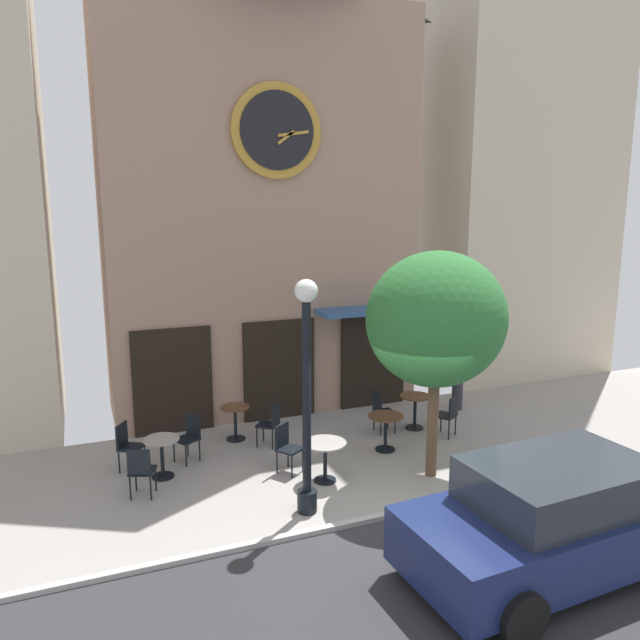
{
  "coord_description": "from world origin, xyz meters",
  "views": [
    {
      "loc": [
        -4.51,
        -7.71,
        4.88
      ],
      "look_at": [
        -0.36,
        2.52,
        2.75
      ],
      "focal_mm": 33.89,
      "sensor_mm": 36.0,
      "label": 1
    }
  ],
  "objects_px": {
    "parked_car_navy": "(557,517)",
    "pedestrian_grey": "(458,375)",
    "street_tree": "(436,320)",
    "cafe_chair_facing_street": "(449,413)",
    "cafe_chair_under_awning": "(381,409)",
    "cafe_chair_left_end": "(127,443)",
    "cafe_chair_corner": "(271,421)",
    "cafe_table_center_left": "(415,406)",
    "street_lamp": "(307,398)",
    "cafe_table_rightmost": "(235,418)",
    "cafe_chair_outer": "(286,444)",
    "cafe_table_center": "(325,453)",
    "cafe_table_near_door": "(386,425)",
    "cafe_chair_curbside": "(190,434)",
    "cafe_table_center_right": "(162,451)",
    "cafe_chair_near_tree": "(141,468)"
  },
  "relations": [
    {
      "from": "parked_car_navy",
      "to": "pedestrian_grey",
      "type": "bearing_deg",
      "value": 66.77
    },
    {
      "from": "pedestrian_grey",
      "to": "street_tree",
      "type": "bearing_deg",
      "value": -131.56
    },
    {
      "from": "cafe_chair_facing_street",
      "to": "cafe_chair_under_awning",
      "type": "bearing_deg",
      "value": 148.48
    },
    {
      "from": "cafe_chair_left_end",
      "to": "cafe_chair_corner",
      "type": "bearing_deg",
      "value": 1.61
    },
    {
      "from": "cafe_table_center_left",
      "to": "cafe_chair_facing_street",
      "type": "relative_size",
      "value": 0.84
    },
    {
      "from": "street_lamp",
      "to": "cafe_table_rightmost",
      "type": "bearing_deg",
      "value": 95.32
    },
    {
      "from": "cafe_table_rightmost",
      "to": "cafe_chair_outer",
      "type": "height_order",
      "value": "cafe_chair_outer"
    },
    {
      "from": "cafe_chair_facing_street",
      "to": "cafe_chair_corner",
      "type": "xyz_separation_m",
      "value": [
        -3.65,
        0.92,
        0.0
      ]
    },
    {
      "from": "cafe_table_center",
      "to": "cafe_chair_outer",
      "type": "xyz_separation_m",
      "value": [
        -0.51,
        0.64,
        -0.01
      ]
    },
    {
      "from": "cafe_chair_outer",
      "to": "cafe_chair_under_awning",
      "type": "bearing_deg",
      "value": 22.87
    },
    {
      "from": "cafe_table_near_door",
      "to": "cafe_chair_left_end",
      "type": "height_order",
      "value": "cafe_chair_left_end"
    },
    {
      "from": "cafe_chair_curbside",
      "to": "pedestrian_grey",
      "type": "distance_m",
      "value": 6.54
    },
    {
      "from": "cafe_chair_facing_street",
      "to": "cafe_table_rightmost",
      "type": "bearing_deg",
      "value": 160.18
    },
    {
      "from": "cafe_table_center",
      "to": "pedestrian_grey",
      "type": "bearing_deg",
      "value": 28.16
    },
    {
      "from": "cafe_chair_outer",
      "to": "cafe_chair_facing_street",
      "type": "relative_size",
      "value": 1.0
    },
    {
      "from": "cafe_table_center_right",
      "to": "cafe_table_center",
      "type": "relative_size",
      "value": 0.97
    },
    {
      "from": "cafe_chair_facing_street",
      "to": "cafe_chair_curbside",
      "type": "bearing_deg",
      "value": 170.94
    },
    {
      "from": "cafe_table_center",
      "to": "cafe_chair_under_awning",
      "type": "xyz_separation_m",
      "value": [
        2.02,
        1.71,
        -0.01
      ]
    },
    {
      "from": "cafe_table_rightmost",
      "to": "cafe_chair_under_awning",
      "type": "bearing_deg",
      "value": -14.48
    },
    {
      "from": "cafe_table_near_door",
      "to": "cafe_chair_near_tree",
      "type": "distance_m",
      "value": 4.76
    },
    {
      "from": "street_lamp",
      "to": "cafe_table_center",
      "type": "bearing_deg",
      "value": 52.57
    },
    {
      "from": "cafe_chair_near_tree",
      "to": "pedestrian_grey",
      "type": "relative_size",
      "value": 0.54
    },
    {
      "from": "cafe_chair_left_end",
      "to": "cafe_chair_facing_street",
      "type": "distance_m",
      "value": 6.53
    },
    {
      "from": "cafe_chair_near_tree",
      "to": "cafe_chair_curbside",
      "type": "bearing_deg",
      "value": 50.18
    },
    {
      "from": "cafe_table_rightmost",
      "to": "cafe_chair_under_awning",
      "type": "xyz_separation_m",
      "value": [
        3.03,
        -0.78,
        0.05
      ]
    },
    {
      "from": "cafe_table_center_left",
      "to": "cafe_chair_under_awning",
      "type": "xyz_separation_m",
      "value": [
        -0.8,
        0.07,
        0.01
      ]
    },
    {
      "from": "cafe_chair_near_tree",
      "to": "cafe_table_center",
      "type": "bearing_deg",
      "value": -10.55
    },
    {
      "from": "cafe_chair_facing_street",
      "to": "pedestrian_grey",
      "type": "xyz_separation_m",
      "value": [
        1.19,
        1.41,
        0.33
      ]
    },
    {
      "from": "cafe_chair_under_awning",
      "to": "cafe_chair_outer",
      "type": "bearing_deg",
      "value": -157.13
    },
    {
      "from": "cafe_table_center_left",
      "to": "cafe_chair_outer",
      "type": "relative_size",
      "value": 0.84
    },
    {
      "from": "cafe_chair_corner",
      "to": "pedestrian_grey",
      "type": "bearing_deg",
      "value": 5.73
    },
    {
      "from": "cafe_table_near_door",
      "to": "cafe_table_center_left",
      "type": "xyz_separation_m",
      "value": [
        1.17,
        0.82,
        -0.0
      ]
    },
    {
      "from": "cafe_chair_under_awning",
      "to": "pedestrian_grey",
      "type": "distance_m",
      "value": 2.52
    },
    {
      "from": "street_tree",
      "to": "cafe_chair_outer",
      "type": "bearing_deg",
      "value": 154.64
    },
    {
      "from": "cafe_chair_under_awning",
      "to": "pedestrian_grey",
      "type": "relative_size",
      "value": 0.54
    },
    {
      "from": "cafe_table_center_right",
      "to": "cafe_table_center",
      "type": "xyz_separation_m",
      "value": [
        2.67,
        -1.25,
        0.04
      ]
    },
    {
      "from": "pedestrian_grey",
      "to": "parked_car_navy",
      "type": "bearing_deg",
      "value": -113.23
    },
    {
      "from": "cafe_table_rightmost",
      "to": "cafe_chair_facing_street",
      "type": "height_order",
      "value": "cafe_chair_facing_street"
    },
    {
      "from": "cafe_table_near_door",
      "to": "pedestrian_grey",
      "type": "xyz_separation_m",
      "value": [
        2.78,
        1.55,
        0.34
      ]
    },
    {
      "from": "cafe_table_center",
      "to": "cafe_chair_facing_street",
      "type": "bearing_deg",
      "value": 16.55
    },
    {
      "from": "cafe_chair_left_end",
      "to": "cafe_chair_facing_street",
      "type": "relative_size",
      "value": 1.0
    },
    {
      "from": "cafe_table_center_right",
      "to": "cafe_chair_corner",
      "type": "height_order",
      "value": "cafe_chair_corner"
    },
    {
      "from": "cafe_table_rightmost",
      "to": "pedestrian_grey",
      "type": "height_order",
      "value": "pedestrian_grey"
    },
    {
      "from": "street_tree",
      "to": "pedestrian_grey",
      "type": "xyz_separation_m",
      "value": [
        2.54,
        2.87,
        -2.03
      ]
    },
    {
      "from": "street_tree",
      "to": "cafe_chair_facing_street",
      "type": "distance_m",
      "value": 3.09
    },
    {
      "from": "cafe_chair_curbside",
      "to": "parked_car_navy",
      "type": "bearing_deg",
      "value": -53.98
    },
    {
      "from": "street_lamp",
      "to": "pedestrian_grey",
      "type": "xyz_separation_m",
      "value": [
        5.12,
        3.27,
        -1.06
      ]
    },
    {
      "from": "cafe_table_near_door",
      "to": "cafe_chair_curbside",
      "type": "bearing_deg",
      "value": 165.11
    },
    {
      "from": "cafe_table_rightmost",
      "to": "cafe_chair_outer",
      "type": "relative_size",
      "value": 0.81
    },
    {
      "from": "cafe_table_center_right",
      "to": "cafe_table_center_left",
      "type": "xyz_separation_m",
      "value": [
        5.49,
        0.39,
        0.02
      ]
    }
  ]
}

